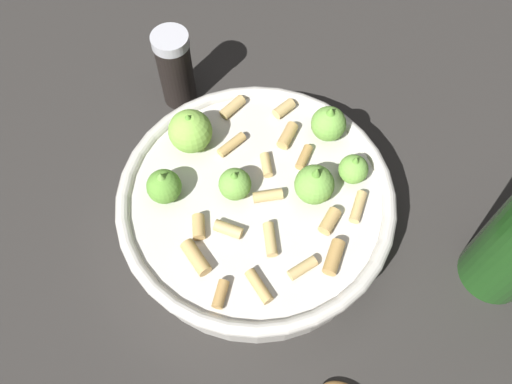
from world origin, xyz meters
TOP-DOWN VIEW (x-y plane):
  - ground_plane at (0.00, 0.00)m, footprint 2.40×2.40m
  - cooking_pan at (0.00, -0.00)m, footprint 0.27×0.27m
  - pepper_shaker at (0.18, 0.02)m, footprint 0.04×0.04m

SIDE VIEW (x-z plane):
  - ground_plane at x=0.00m, z-range 0.00..0.00m
  - cooking_pan at x=0.00m, z-range -0.02..0.08m
  - pepper_shaker at x=0.18m, z-range 0.00..0.10m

